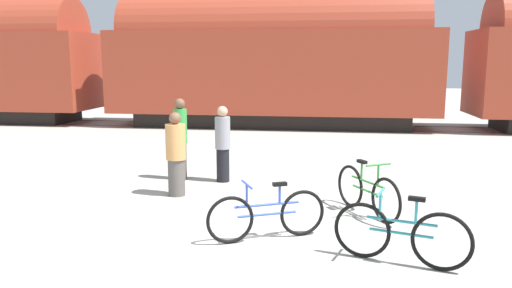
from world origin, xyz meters
TOP-DOWN VIEW (x-y plane):
  - ground_plane at (0.00, 0.00)m, footprint 80.00×80.00m
  - freight_train at (-0.00, 12.28)m, footprint 38.71×2.90m
  - rail_near at (0.00, 11.57)m, footprint 50.71×0.07m
  - rail_far at (0.00, 13.00)m, footprint 50.71×0.07m
  - bicycle_blue at (1.29, 0.11)m, footprint 1.60×0.79m
  - bicycle_green at (2.77, 1.50)m, footprint 0.93×1.50m
  - bicycle_teal at (3.02, -0.51)m, footprint 1.63×0.58m
  - person_in_tan at (-0.66, 2.20)m, footprint 0.37×0.37m
  - person_in_green at (-0.94, 3.44)m, footprint 0.28×0.28m
  - person_in_grey at (-0.03, 3.39)m, footprint 0.31×0.31m

SIDE VIEW (x-z plane):
  - ground_plane at x=0.00m, z-range 0.00..0.00m
  - rail_near at x=0.00m, z-range 0.00..0.01m
  - rail_far at x=0.00m, z-range 0.00..0.01m
  - bicycle_blue at x=1.29m, z-range -0.06..0.78m
  - bicycle_green at x=2.77m, z-range -0.07..0.83m
  - bicycle_teal at x=3.02m, z-range -0.07..0.84m
  - person_in_tan at x=-0.66m, z-range -0.01..1.56m
  - person_in_grey at x=-0.03m, z-range 0.01..1.59m
  - person_in_green at x=-0.94m, z-range 0.03..1.75m
  - freight_train at x=0.00m, z-range 0.11..5.06m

